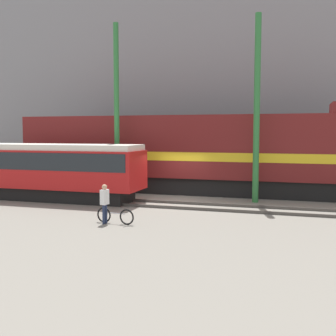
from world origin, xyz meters
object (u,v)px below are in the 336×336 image
object	(u,v)px
bicycle	(115,216)
utility_pole_left	(117,111)
streetcar	(52,168)
person	(105,200)
freight_locomotive	(194,153)
utility_pole_center	(257,109)

from	to	relation	value
bicycle	utility_pole_left	xyz separation A→B (m)	(-2.96, 6.87, 4.54)
streetcar	person	xyz separation A→B (m)	(5.30, -4.59, -0.76)
streetcar	utility_pole_left	world-z (taller)	utility_pole_left
freight_locomotive	streetcar	xyz separation A→B (m)	(-6.69, -4.77, -0.71)
streetcar	utility_pole_left	size ratio (longest dim) A/B	1.03
freight_locomotive	utility_pole_left	bearing A→B (deg)	-148.85
streetcar	utility_pole_center	bearing A→B (deg)	12.74
person	utility_pole_center	size ratio (longest dim) A/B	0.16
person	utility_pole_center	distance (m)	9.55
freight_locomotive	streetcar	distance (m)	8.25
streetcar	bicycle	world-z (taller)	streetcar
freight_locomotive	person	size ratio (longest dim) A/B	13.52
bicycle	utility_pole_center	size ratio (longest dim) A/B	0.17
freight_locomotive	person	xyz separation A→B (m)	(-1.39, -9.37, -1.47)
freight_locomotive	utility_pole_center	distance (m)	5.13
freight_locomotive	person	world-z (taller)	freight_locomotive
freight_locomotive	streetcar	size ratio (longest dim) A/B	2.15
freight_locomotive	utility_pole_center	bearing A→B (deg)	-31.70
bicycle	utility_pole_center	distance (m)	9.54
person	utility_pole_left	distance (m)	8.40
person	utility_pole_left	xyz separation A→B (m)	(-2.56, 6.98, 3.91)
streetcar	utility_pole_left	xyz separation A→B (m)	(2.74, 2.39, 3.14)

